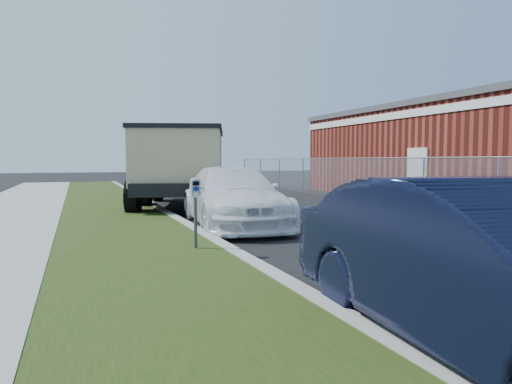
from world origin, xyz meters
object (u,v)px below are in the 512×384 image
object	(u,v)px
dump_truck	(185,162)
white_wagon	(232,196)
parking_meter	(195,197)
navy_sedan	(493,269)

from	to	relation	value
dump_truck	white_wagon	bearing A→B (deg)	-72.26
white_wagon	dump_truck	bearing A→B (deg)	95.50
white_wagon	dump_truck	xyz separation A→B (m)	(0.01, 5.69, 0.88)
white_wagon	parking_meter	bearing A→B (deg)	-113.06
parking_meter	white_wagon	distance (m)	3.80
dump_truck	navy_sedan	bearing A→B (deg)	-74.06
parking_meter	navy_sedan	world-z (taller)	navy_sedan
parking_meter	navy_sedan	size ratio (longest dim) A/B	0.27
white_wagon	dump_truck	size ratio (longest dim) A/B	0.67
navy_sedan	dump_truck	world-z (taller)	dump_truck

